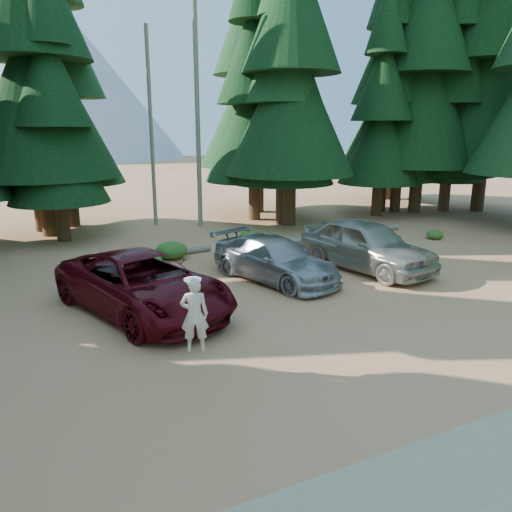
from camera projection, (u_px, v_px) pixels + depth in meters
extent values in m
plane|color=#B87C4E|center=(357.00, 321.00, 13.43)|extent=(160.00, 160.00, 0.00)
cylinder|color=#6F6859|center=(197.00, 108.00, 24.87)|extent=(0.24, 0.24, 12.00)
cylinder|color=#6F6859|center=(151.00, 129.00, 25.57)|extent=(0.20, 0.20, 10.00)
cone|color=#94959C|center=(50.00, 73.00, 83.82)|extent=(44.00, 44.00, 28.00)
cone|color=#94959C|center=(0.00, 99.00, 90.10)|extent=(36.00, 36.00, 20.00)
imported|color=#52070F|center=(142.00, 284.00, 13.89)|extent=(4.51, 6.63, 1.69)
imported|color=#A4A6AC|center=(275.00, 259.00, 16.92)|extent=(3.36, 5.36, 1.45)
imported|color=#A8A496|center=(366.00, 245.00, 18.15)|extent=(3.13, 5.72, 1.84)
imported|color=beige|center=(194.00, 315.00, 10.44)|extent=(0.69, 0.56, 1.62)
cylinder|color=white|center=(193.00, 280.00, 10.29)|extent=(0.36, 0.36, 0.04)
cylinder|color=#6F6859|center=(171.00, 254.00, 20.15)|extent=(3.58, 0.71, 0.26)
cylinder|color=#6F6859|center=(270.00, 240.00, 22.52)|extent=(2.72, 2.00, 0.26)
cylinder|color=#6F6859|center=(365.00, 231.00, 24.43)|extent=(4.37, 0.72, 0.28)
ellipsoid|color=#2B5C1B|center=(137.00, 259.00, 18.64)|extent=(1.03, 1.03, 0.56)
ellipsoid|color=#2B5C1B|center=(152.00, 260.00, 18.81)|extent=(0.76, 0.76, 0.42)
ellipsoid|color=#2B5C1B|center=(172.00, 250.00, 19.78)|extent=(1.25, 1.25, 0.69)
ellipsoid|color=#2B5C1B|center=(268.00, 238.00, 22.31)|extent=(0.95, 0.95, 0.52)
ellipsoid|color=#2B5C1B|center=(250.00, 236.00, 22.71)|extent=(0.98, 0.98, 0.54)
ellipsoid|color=#2B5C1B|center=(360.00, 230.00, 24.00)|extent=(1.05, 1.05, 0.58)
ellipsoid|color=#2B5C1B|center=(435.00, 235.00, 23.31)|extent=(0.78, 0.78, 0.43)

